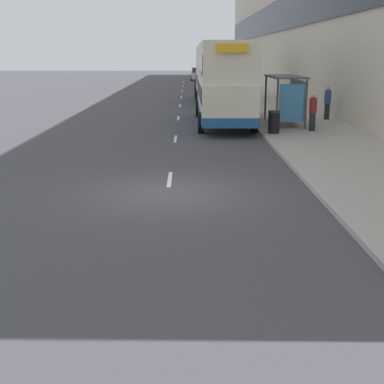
% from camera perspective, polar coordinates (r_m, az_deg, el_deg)
% --- Properties ---
extents(ground_plane, '(220.00, 220.00, 0.00)m').
position_cam_1_polar(ground_plane, '(14.71, -2.60, -0.12)').
color(ground_plane, '#424247').
extents(pavement, '(5.00, 93.00, 0.14)m').
position_cam_1_polar(pavement, '(53.19, 6.05, 10.52)').
color(pavement, '#A39E93').
rests_on(pavement, ground_plane).
extents(terrace_facade, '(3.10, 93.00, 15.89)m').
position_cam_1_polar(terrace_facade, '(53.82, 10.75, 18.79)').
color(terrace_facade, beige).
rests_on(terrace_facade, ground_plane).
extents(lane_mark_0, '(0.12, 2.00, 0.01)m').
position_cam_1_polar(lane_mark_0, '(16.31, -2.39, 1.36)').
color(lane_mark_0, silver).
rests_on(lane_mark_0, ground_plane).
extents(lane_mark_1, '(0.12, 2.00, 0.01)m').
position_cam_1_polar(lane_mark_1, '(24.14, -1.78, 5.68)').
color(lane_mark_1, silver).
rests_on(lane_mark_1, ground_plane).
extents(lane_mark_2, '(0.12, 2.00, 0.01)m').
position_cam_1_polar(lane_mark_2, '(32.05, -1.47, 7.88)').
color(lane_mark_2, silver).
rests_on(lane_mark_2, ground_plane).
extents(lane_mark_3, '(0.12, 2.00, 0.01)m').
position_cam_1_polar(lane_mark_3, '(39.99, -1.28, 9.20)').
color(lane_mark_3, silver).
rests_on(lane_mark_3, ground_plane).
extents(lane_mark_4, '(0.12, 2.00, 0.01)m').
position_cam_1_polar(lane_mark_4, '(47.95, -1.15, 10.09)').
color(lane_mark_4, silver).
rests_on(lane_mark_4, ground_plane).
extents(lane_mark_5, '(0.12, 2.00, 0.01)m').
position_cam_1_polar(lane_mark_5, '(55.91, -1.06, 10.72)').
color(lane_mark_5, silver).
rests_on(lane_mark_5, ground_plane).
extents(lane_mark_6, '(0.12, 2.00, 0.01)m').
position_cam_1_polar(lane_mark_6, '(63.88, -0.99, 11.20)').
color(lane_mark_6, silver).
rests_on(lane_mark_6, ground_plane).
extents(lane_mark_7, '(0.12, 2.00, 0.01)m').
position_cam_1_polar(lane_mark_7, '(71.85, -0.93, 11.57)').
color(lane_mark_7, silver).
rests_on(lane_mark_7, ground_plane).
extents(lane_mark_8, '(0.12, 2.00, 0.01)m').
position_cam_1_polar(lane_mark_8, '(79.82, -0.89, 11.87)').
color(lane_mark_8, silver).
rests_on(lane_mark_8, ground_plane).
extents(bus_shelter, '(1.60, 4.20, 2.48)m').
position_cam_1_polar(bus_shelter, '(28.27, 10.35, 10.57)').
color(bus_shelter, '#4C4C51').
rests_on(bus_shelter, ground_plane).
extents(double_decker_bus_near, '(2.85, 10.87, 4.30)m').
position_cam_1_polar(double_decker_bus_near, '(29.21, 3.37, 11.70)').
color(double_decker_bus_near, beige).
rests_on(double_decker_bus_near, ground_plane).
extents(double_decker_bus_ahead, '(2.85, 10.25, 4.30)m').
position_cam_1_polar(double_decker_bus_ahead, '(43.82, 2.24, 12.65)').
color(double_decker_bus_ahead, beige).
rests_on(double_decker_bus_ahead, ground_plane).
extents(car_0, '(2.09, 3.98, 1.81)m').
position_cam_1_polar(car_0, '(78.05, 0.63, 12.46)').
color(car_0, '#B7B799').
rests_on(car_0, ground_plane).
extents(car_1, '(2.03, 4.03, 1.75)m').
position_cam_1_polar(car_1, '(64.80, 1.21, 12.01)').
color(car_1, navy).
rests_on(car_1, ground_plane).
extents(car_2, '(1.91, 4.20, 1.66)m').
position_cam_1_polar(car_2, '(55.29, 1.69, 11.53)').
color(car_2, navy).
rests_on(car_2, ground_plane).
extents(pedestrian_at_shelter, '(0.35, 0.35, 1.78)m').
position_cam_1_polar(pedestrian_at_shelter, '(26.25, 12.76, 8.35)').
color(pedestrian_at_shelter, '#23232D').
rests_on(pedestrian_at_shelter, ground_plane).
extents(pedestrian_1, '(0.37, 0.37, 1.86)m').
position_cam_1_polar(pedestrian_1, '(31.18, 14.26, 9.26)').
color(pedestrian_1, '#23232D').
rests_on(pedestrian_1, ground_plane).
extents(pedestrian_2, '(0.32, 0.32, 1.61)m').
position_cam_1_polar(pedestrian_2, '(31.77, 6.59, 9.46)').
color(pedestrian_2, '#23232D').
rests_on(pedestrian_2, ground_plane).
extents(litter_bin, '(0.55, 0.55, 1.05)m').
position_cam_1_polar(litter_bin, '(25.20, 8.74, 7.42)').
color(litter_bin, black).
rests_on(litter_bin, ground_plane).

